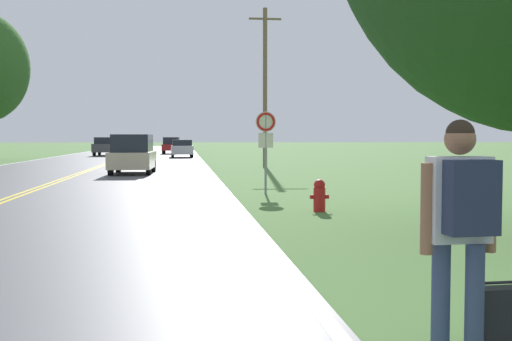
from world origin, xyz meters
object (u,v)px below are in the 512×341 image
suitcase (502,319)px  car_dark_grey_suv_mid_near (106,146)px  car_silver_hatchback_approaching (182,148)px  car_champagne_van_nearest (133,154)px  fire_hydrant (319,195)px  traffic_sign (266,132)px  hitchhiker_person (462,212)px  car_red_suv_mid_far (172,145)px

suitcase → car_dark_grey_suv_mid_near: 55.04m
car_silver_hatchback_approaching → car_champagne_van_nearest: bearing=-7.2°
fire_hydrant → car_dark_grey_suv_mid_near: 45.85m
traffic_sign → hitchhiker_person: bearing=-91.4°
traffic_sign → car_champagne_van_nearest: traffic_sign is taller
suitcase → car_champagne_van_nearest: size_ratio=0.14×
traffic_sign → car_silver_hatchback_approaching: traffic_sign is taller
traffic_sign → car_dark_grey_suv_mid_near: 41.21m
car_champagne_van_nearest → car_dark_grey_suv_mid_near: bearing=-169.0°
hitchhiker_person → fire_hydrant: hitchhiker_person is taller
suitcase → car_silver_hatchback_approaching: bearing=-0.4°
suitcase → car_champagne_van_nearest: car_champagne_van_nearest is taller
fire_hydrant → car_champagne_van_nearest: 16.50m
traffic_sign → car_silver_hatchback_approaching: size_ratio=0.67×
car_champagne_van_nearest → car_red_suv_mid_far: 35.03m
hitchhiker_person → suitcase: (0.40, 0.11, -0.87)m
traffic_sign → car_red_suv_mid_far: (-3.54, 45.98, -0.94)m
suitcase → car_silver_hatchback_approaching: car_silver_hatchback_approaching is taller
suitcase → traffic_sign: 14.18m
car_silver_hatchback_approaching → car_red_suv_mid_far: car_red_suv_mid_far is taller
traffic_sign → car_dark_grey_suv_mid_near: size_ratio=0.49×
traffic_sign → fire_hydrant: bearing=-82.3°
car_champagne_van_nearest → car_dark_grey_suv_mid_near: (-4.57, 29.17, -0.02)m
hitchhiker_person → suitcase: bearing=-78.4°
hitchhiker_person → car_red_suv_mid_far: size_ratio=0.45×
car_dark_grey_suv_mid_near → car_red_suv_mid_far: size_ratio=1.22×
traffic_sign → car_champagne_van_nearest: 11.98m
suitcase → traffic_sign: bearing=-3.1°
suitcase → traffic_sign: traffic_sign is taller
hitchhiker_person → car_dark_grey_suv_mid_near: bearing=6.0°
hitchhiker_person → car_dark_grey_suv_mid_near: 55.07m
car_champagne_van_nearest → car_silver_hatchback_approaching: size_ratio=1.12×
fire_hydrant → traffic_sign: traffic_sign is taller
suitcase → car_champagne_van_nearest: (-4.78, 25.07, 0.68)m
car_red_suv_mid_far → car_silver_hatchback_approaching: bearing=7.0°
car_red_suv_mid_far → car_champagne_van_nearest: bearing=-0.1°
car_red_suv_mid_far → car_dark_grey_suv_mid_near: bearing=-42.7°
hitchhiker_person → fire_hydrant: 9.65m
hitchhiker_person → car_champagne_van_nearest: bearing=6.5°
hitchhiker_person → suitcase: hitchhiker_person is taller
car_silver_hatchback_approaching → traffic_sign: bearing=2.4°
car_champagne_van_nearest → suitcase: bearing=12.9°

